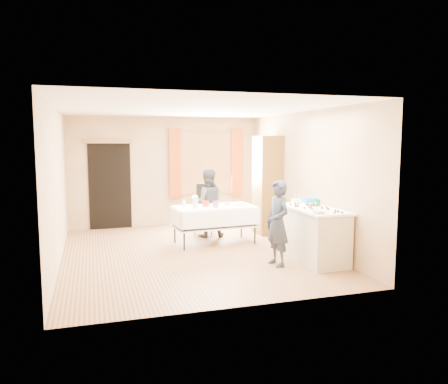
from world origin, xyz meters
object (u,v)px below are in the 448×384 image
object	(u,v)px
chair	(205,218)
cabinet	(267,185)
counter	(314,234)
woman	(207,203)
girl	(278,223)
party_table	(215,221)

from	to	relation	value
chair	cabinet	bearing A→B (deg)	3.74
cabinet	counter	size ratio (longest dim) A/B	1.48
woman	girl	bearing A→B (deg)	109.96
chair	counter	bearing A→B (deg)	-42.09
cabinet	girl	size ratio (longest dim) A/B	1.53
counter	girl	bearing A→B (deg)	-173.02
cabinet	chair	world-z (taller)	cabinet
party_table	girl	bearing A→B (deg)	-77.07
chair	woman	distance (m)	0.62
cabinet	woman	bearing A→B (deg)	178.63
counter	girl	distance (m)	0.76
chair	woman	size ratio (longest dim) A/B	0.74
cabinet	party_table	world-z (taller)	cabinet
cabinet	woman	size ratio (longest dim) A/B	1.47
party_table	chair	distance (m)	1.12
counter	party_table	size ratio (longest dim) A/B	0.86
counter	chair	world-z (taller)	chair
party_table	girl	distance (m)	1.90
counter	woman	bearing A→B (deg)	118.17
woman	counter	bearing A→B (deg)	125.60
counter	chair	xyz separation A→B (m)	(-1.19, 2.81, -0.13)
girl	woman	xyz separation A→B (m)	(-0.54, 2.43, 0.03)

